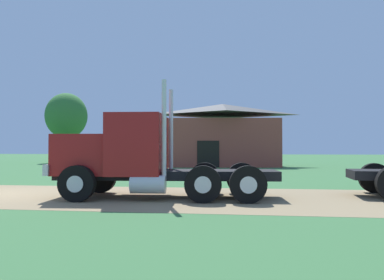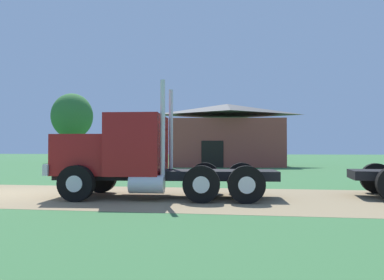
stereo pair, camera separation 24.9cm
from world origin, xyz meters
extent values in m
cube|color=black|center=(6.07, -0.08, 0.71)|extent=(6.85, 2.05, 0.28)
cube|color=maroon|center=(3.53, -0.28, 1.33)|extent=(1.80, 2.13, 1.24)
cube|color=silver|center=(2.65, -0.35, 0.89)|extent=(0.33, 2.21, 0.32)
cube|color=maroon|center=(5.15, -0.15, 1.64)|extent=(1.77, 2.41, 1.85)
cube|color=#2D3D4C|center=(4.33, -0.22, 2.01)|extent=(0.19, 1.91, 0.82)
cylinder|color=silver|center=(6.14, -0.99, 2.12)|extent=(0.14, 0.14, 2.81)
cylinder|color=silver|center=(6.00, 0.82, 2.12)|extent=(0.14, 0.14, 2.81)
cylinder|color=silver|center=(5.70, -1.12, 0.50)|extent=(1.04, 0.60, 0.52)
cylinder|color=black|center=(3.70, -1.42, 0.52)|extent=(1.06, 0.38, 1.04)
cylinder|color=silver|center=(3.71, -1.58, 0.52)|extent=(0.47, 0.08, 0.47)
cylinder|color=black|center=(3.52, 0.87, 0.52)|extent=(1.06, 0.38, 1.04)
cylinder|color=silver|center=(3.51, 1.03, 0.52)|extent=(0.47, 0.08, 0.47)
cylinder|color=black|center=(8.53, -1.04, 0.52)|extent=(1.06, 0.38, 1.04)
cylinder|color=silver|center=(8.54, -1.20, 0.52)|extent=(0.47, 0.08, 0.47)
cylinder|color=black|center=(8.35, 1.24, 0.52)|extent=(1.06, 0.38, 1.04)
cylinder|color=silver|center=(8.34, 1.40, 0.52)|extent=(0.47, 0.08, 0.47)
cylinder|color=black|center=(7.28, -1.14, 0.52)|extent=(1.06, 0.38, 1.04)
cylinder|color=silver|center=(7.29, -1.30, 0.52)|extent=(0.47, 0.08, 0.47)
cylinder|color=black|center=(7.11, 1.15, 0.52)|extent=(1.06, 0.38, 1.04)
cylinder|color=silver|center=(7.09, 1.31, 0.52)|extent=(0.47, 0.08, 0.47)
cylinder|color=black|center=(12.88, 2.07, 0.51)|extent=(1.04, 0.38, 1.02)
cylinder|color=silver|center=(12.89, 2.23, 0.51)|extent=(0.46, 0.08, 0.46)
cube|color=brown|center=(6.63, 22.14, 2.04)|extent=(9.94, 6.73, 4.08)
pyramid|color=#464646|center=(6.63, 22.14, 5.05)|extent=(10.44, 7.07, 0.97)
cube|color=black|center=(5.59, 19.15, 1.10)|extent=(1.79, 0.28, 2.20)
cylinder|color=#513823|center=(-11.18, 28.45, 1.70)|extent=(0.44, 0.44, 3.41)
ellipsoid|color=#336F32|center=(-11.18, 28.45, 5.25)|extent=(4.60, 4.60, 5.07)
cylinder|color=#513823|center=(6.43, 41.69, 1.65)|extent=(0.44, 0.44, 3.31)
ellipsoid|color=#2A7B2A|center=(6.43, 41.69, 4.97)|extent=(4.17, 4.17, 4.58)
camera|label=1|loc=(8.39, -11.74, 1.50)|focal=35.57mm
camera|label=2|loc=(8.63, -11.71, 1.50)|focal=35.57mm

